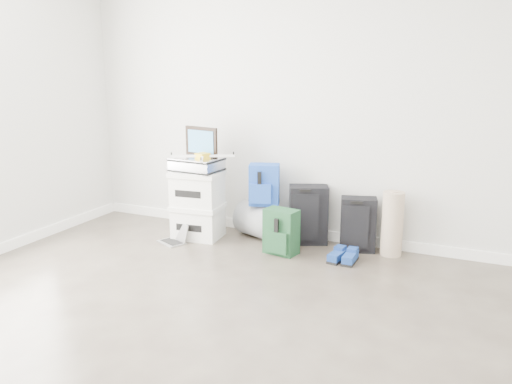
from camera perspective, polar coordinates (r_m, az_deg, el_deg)
The scene contains 14 objects.
ground at distance 3.57m, azimuth -11.55°, elevation -15.92°, with size 5.00×5.00×0.00m, color #393029.
room_envelope at distance 3.13m, azimuth -12.89°, elevation 12.89°, with size 4.52×5.02×2.71m.
boxes_stack at distance 5.46m, azimuth -6.15°, elevation -1.29°, with size 0.52×0.44×0.68m.
briefcase at distance 5.37m, azimuth -6.26°, elevation 2.90°, with size 0.46×0.34×0.13m, color #B2B2B7.
painting at distance 5.42m, azimuth -5.79°, elevation 5.30°, with size 0.39×0.10×0.29m.
drone at distance 5.29m, azimuth -5.64°, elevation 3.80°, with size 0.57×0.57×0.06m.
duffel_bag at distance 5.44m, azimuth 0.95°, elevation -3.09°, with size 0.36×0.36×0.58m, color gray.
blue_backpack at distance 5.31m, azimuth 0.83°, elevation 0.69°, with size 0.33×0.29×0.41m.
large_suitcase at distance 5.29m, azimuth 5.50°, elevation -2.40°, with size 0.42×0.36×0.57m.
green_backpack at distance 5.01m, azimuth 2.63°, elevation -4.29°, with size 0.33×0.26×0.42m.
carry_on at distance 5.15m, azimuth 10.67°, elevation -3.39°, with size 0.36×0.29×0.51m.
shoes at distance 4.92m, azimuth 9.23°, elevation -6.79°, with size 0.23×0.27×0.09m.
rolled_rug at distance 5.10m, azimuth 14.15°, elevation -3.27°, with size 0.20×0.20×0.60m, color tan.
laptop at distance 5.42m, azimuth -8.56°, elevation -4.78°, with size 0.32×0.28×0.19m.
Camera 1 is at (1.88, -2.48, 1.75)m, focal length 38.00 mm.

